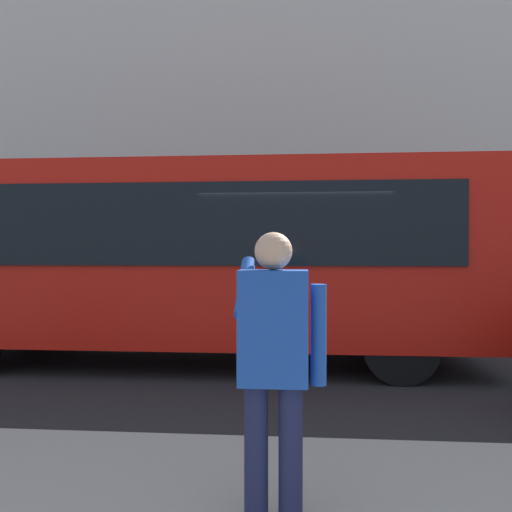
# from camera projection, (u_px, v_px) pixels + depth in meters

# --- Properties ---
(ground_plane) EXTENTS (60.00, 60.00, 0.00)m
(ground_plane) POSITION_uv_depth(u_px,v_px,m) (295.00, 365.00, 7.93)
(ground_plane) COLOR #232326
(building_facade_far) EXTENTS (28.00, 1.55, 12.00)m
(building_facade_far) POSITION_uv_depth(u_px,v_px,m) (298.00, 101.00, 14.65)
(building_facade_far) COLOR beige
(building_facade_far) RESTS_ON ground_plane
(red_bus) EXTENTS (9.05, 2.54, 3.08)m
(red_bus) POSITION_uv_depth(u_px,v_px,m) (190.00, 255.00, 8.11)
(red_bus) COLOR red
(red_bus) RESTS_ON ground_plane
(pedestrian_photographer) EXTENTS (0.53, 0.52, 1.70)m
(pedestrian_photographer) POSITION_uv_depth(u_px,v_px,m) (274.00, 354.00, 3.01)
(pedestrian_photographer) COLOR #1E2347
(pedestrian_photographer) RESTS_ON sidewalk_curb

